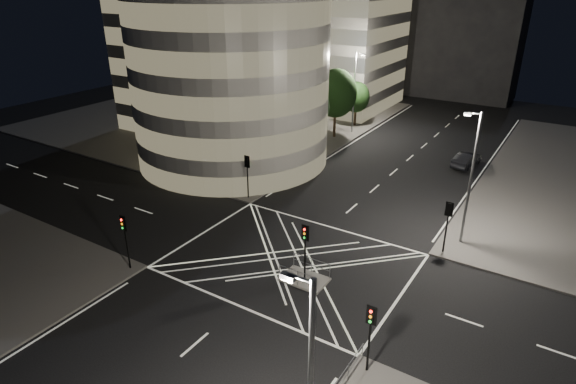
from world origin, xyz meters
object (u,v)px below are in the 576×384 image
Objects in this scene: traffic_signal_nr at (370,327)px; street_lamp_left_far at (355,90)px; central_island at (305,279)px; traffic_signal_fl at (247,169)px; traffic_signal_fr at (448,218)px; traffic_signal_island at (305,242)px; street_lamp_left_near at (274,125)px; street_lamp_right_far at (471,175)px; sedan at (467,159)px; traffic_signal_nl at (125,232)px.

street_lamp_left_far reaches higher than traffic_signal_nr.
central_island is 9.08m from traffic_signal_nr.
central_island is 0.75× the size of traffic_signal_fl.
traffic_signal_fr is 1.00× the size of traffic_signal_island.
traffic_signal_fl is 0.40× the size of street_lamp_left_near.
traffic_signal_nr is 0.40× the size of street_lamp_right_far.
street_lamp_left_near is (-18.24, 5.20, 2.63)m from traffic_signal_fr.
street_lamp_left_near is at bearing 164.08° from traffic_signal_fr.
street_lamp_right_far is (0.64, 2.20, 2.63)m from traffic_signal_fr.
street_lamp_right_far reaches higher than central_island.
traffic_signal_nr reaches higher than sedan.
traffic_signal_fl is 23.36m from street_lamp_left_far.
traffic_signal_nl is 0.40× the size of street_lamp_left_near.
traffic_signal_island is 33.61m from street_lamp_left_far.
traffic_signal_fr is 19.14m from street_lamp_left_near.
traffic_signal_nl is 1.00× the size of traffic_signal_nr.
central_island is 0.75× the size of traffic_signal_nl.
sedan is at bearing 102.09° from street_lamp_right_far.
traffic_signal_nr is at bearing -37.69° from traffic_signal_fl.
traffic_signal_nr is (17.60, 0.00, 0.00)m from traffic_signal_nl.
traffic_signal_island reaches higher than sedan.
central_island is at bearing -37.54° from traffic_signal_fl.
street_lamp_left_far is 16.57m from sedan.
traffic_signal_nl is at bearing -153.86° from central_island.
traffic_signal_fr and traffic_signal_island have the same top height.
street_lamp_left_far reaches higher than traffic_signal_fr.
street_lamp_right_far reaches higher than traffic_signal_nl.
street_lamp_left_far is (-11.44, 31.50, 5.47)m from central_island.
central_island is 0.75× the size of traffic_signal_nr.
street_lamp_left_near reaches higher than traffic_signal_island.
street_lamp_right_far is (18.24, 2.20, 2.63)m from traffic_signal_fl.
traffic_signal_fl is at bearing 180.00° from traffic_signal_fr.
street_lamp_left_far is at bearing -6.07° from sedan.
sedan is at bearing 41.97° from street_lamp_left_near.
sedan is at bearing 81.96° from traffic_signal_island.
traffic_signal_fl is 18.55m from street_lamp_right_far.
street_lamp_right_far is at bearing 40.91° from traffic_signal_nl.
traffic_signal_nr is at bearing -63.64° from street_lamp_left_far.
sedan is at bearing 95.18° from traffic_signal_nr.
street_lamp_left_near reaches higher than traffic_signal_fr.
traffic_signal_nr is 16.03m from street_lamp_right_far.
traffic_signal_fl is at bearing 90.00° from traffic_signal_nl.
street_lamp_left_near and street_lamp_left_far have the same top height.
traffic_signal_island is (10.80, 5.30, 0.00)m from traffic_signal_nl.
central_island is 11.10m from traffic_signal_fr.
traffic_signal_fl is 0.40× the size of street_lamp_right_far.
street_lamp_left_near is at bearing 91.94° from traffic_signal_nl.
traffic_signal_fr is 29.63m from street_lamp_left_far.
street_lamp_left_near is 18.00m from street_lamp_left_far.
traffic_signal_island is at bearing 142.07° from traffic_signal_nr.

